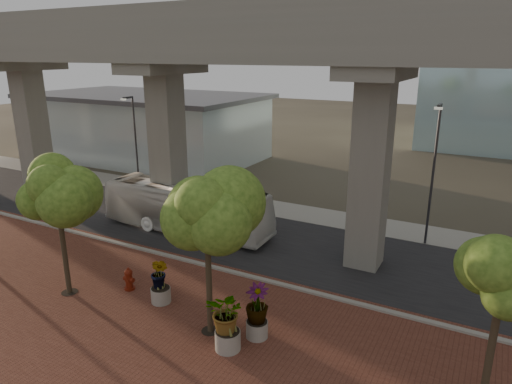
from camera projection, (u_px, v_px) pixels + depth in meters
The scene contains 17 objects.
ground at pixel (239, 255), 23.80m from camera, with size 160.00×160.00×0.00m, color #363127.
brick_plaza at pixel (132, 334), 17.05m from camera, with size 70.00×13.00×0.06m, color brown.
asphalt_road at pixel (257, 241), 25.48m from camera, with size 90.00×8.00×0.04m, color black.
curb_strip at pixel (219, 269), 22.09m from camera, with size 70.00×0.25×0.16m, color gray.
far_sidewalk at pixel (296, 212), 30.12m from camera, with size 90.00×3.00×0.06m, color gray.
transit_viaduct at pixel (257, 110), 23.36m from camera, with size 72.00×5.60×12.40m.
station_pavilion at pixel (146, 125), 45.39m from camera, with size 23.00×13.00×6.30m.
transit_bus at pixel (186, 208), 26.55m from camera, with size 2.46×10.49×2.92m, color silver.
fire_hydrant at pixel (129, 279), 20.11m from camera, with size 0.52×0.47×1.04m.
planter_front at pixel (227, 315), 15.77m from camera, with size 2.03×2.03×2.23m.
planter_right at pixel (257, 306), 16.49m from camera, with size 1.99×1.99×2.13m.
planter_left at pixel (160, 275), 18.87m from camera, with size 1.84×1.84×2.02m.
street_tree_near_west at pixel (57, 200), 18.75m from camera, with size 3.73×3.73×5.98m.
street_tree_near_east at pixel (207, 220), 15.91m from camera, with size 4.00×4.00×6.32m.
street_tree_far_east at pixel (504, 276), 12.59m from camera, with size 3.13×3.13×5.59m.
streetlamp_west at pixel (135, 139), 32.71m from camera, with size 0.36×1.04×7.18m.
streetlamp_east at pixel (434, 166), 23.79m from camera, with size 0.38×1.11×7.66m.
Camera 1 is at (11.07, -18.80, 10.11)m, focal length 32.00 mm.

